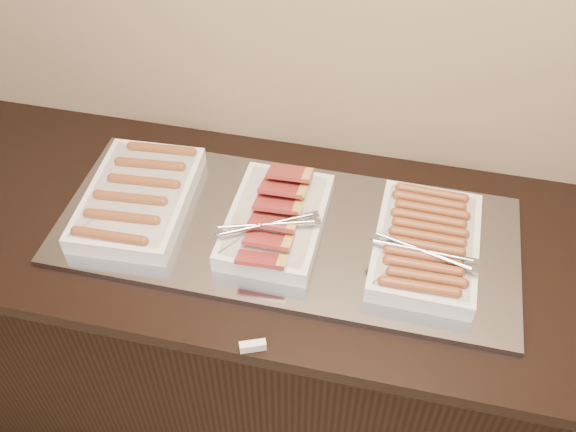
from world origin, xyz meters
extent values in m
cube|color=black|center=(0.00, 2.13, 0.43)|extent=(2.00, 0.70, 0.86)
cube|color=black|center=(0.00, 2.13, 0.88)|extent=(2.06, 0.76, 0.04)
cube|color=#9598A3|center=(0.03, 2.13, 0.91)|extent=(1.20, 0.50, 0.02)
cube|color=white|center=(-0.38, 2.13, 0.95)|extent=(0.29, 0.42, 0.05)
cylinder|color=brown|center=(-0.38, 1.96, 0.98)|extent=(0.18, 0.03, 0.03)
cylinder|color=brown|center=(-0.38, 2.03, 0.98)|extent=(0.18, 0.04, 0.03)
cylinder|color=brown|center=(-0.39, 2.10, 0.98)|extent=(0.18, 0.04, 0.03)
cylinder|color=brown|center=(-0.38, 2.16, 0.98)|extent=(0.18, 0.04, 0.03)
cylinder|color=brown|center=(-0.38, 2.23, 0.98)|extent=(0.18, 0.04, 0.03)
cylinder|color=brown|center=(-0.38, 2.30, 0.98)|extent=(0.18, 0.04, 0.03)
cube|color=white|center=(0.00, 2.13, 0.95)|extent=(0.24, 0.36, 0.05)
cube|color=brown|center=(0.00, 1.98, 0.97)|extent=(0.13, 0.10, 0.04)
cube|color=brown|center=(0.00, 2.04, 0.97)|extent=(0.12, 0.09, 0.04)
cube|color=brown|center=(0.00, 2.10, 0.98)|extent=(0.12, 0.09, 0.04)
cube|color=brown|center=(0.00, 2.16, 0.98)|extent=(0.13, 0.10, 0.04)
cube|color=brown|center=(0.00, 2.22, 0.98)|extent=(0.12, 0.09, 0.04)
cube|color=brown|center=(0.00, 2.28, 0.99)|extent=(0.12, 0.09, 0.04)
cube|color=white|center=(0.39, 2.13, 0.95)|extent=(0.26, 0.39, 0.05)
cylinder|color=brown|center=(0.38, 1.97, 0.98)|extent=(0.17, 0.03, 0.03)
cylinder|color=brown|center=(0.39, 2.00, 0.98)|extent=(0.17, 0.03, 0.03)
cylinder|color=brown|center=(0.38, 2.03, 0.98)|extent=(0.17, 0.03, 0.03)
cylinder|color=brown|center=(0.38, 2.07, 0.98)|extent=(0.17, 0.03, 0.03)
cylinder|color=brown|center=(0.38, 2.10, 0.98)|extent=(0.17, 0.03, 0.03)
cylinder|color=brown|center=(0.39, 2.13, 0.98)|extent=(0.17, 0.03, 0.03)
cylinder|color=brown|center=(0.39, 2.16, 0.98)|extent=(0.17, 0.03, 0.03)
cylinder|color=brown|center=(0.38, 2.19, 0.98)|extent=(0.17, 0.03, 0.03)
cylinder|color=brown|center=(0.39, 2.23, 0.98)|extent=(0.17, 0.03, 0.03)
cylinder|color=brown|center=(0.38, 2.26, 0.98)|extent=(0.17, 0.03, 0.03)
cylinder|color=brown|center=(0.39, 2.29, 0.98)|extent=(0.17, 0.03, 0.03)
cube|color=white|center=(0.03, 1.77, 0.91)|extent=(0.06, 0.04, 0.02)
camera|label=1|loc=(0.28, 1.02, 2.16)|focal=40.00mm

